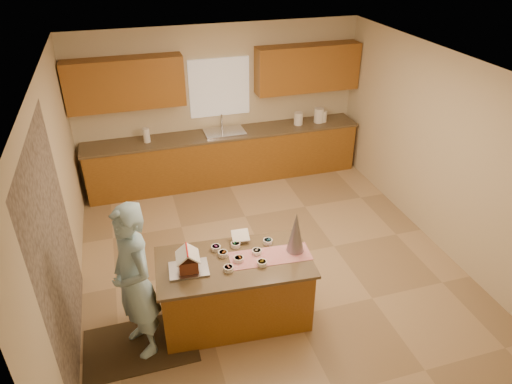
# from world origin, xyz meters

# --- Properties ---
(floor) EXTENTS (5.50, 5.50, 0.00)m
(floor) POSITION_xyz_m (0.00, 0.00, 0.00)
(floor) COLOR tan
(floor) RESTS_ON ground
(ceiling) EXTENTS (5.50, 5.50, 0.00)m
(ceiling) POSITION_xyz_m (0.00, 0.00, 2.70)
(ceiling) COLOR silver
(ceiling) RESTS_ON floor
(wall_back) EXTENTS (5.50, 5.50, 0.00)m
(wall_back) POSITION_xyz_m (0.00, 2.75, 1.35)
(wall_back) COLOR beige
(wall_back) RESTS_ON floor
(wall_front) EXTENTS (5.50, 5.50, 0.00)m
(wall_front) POSITION_xyz_m (0.00, -2.75, 1.35)
(wall_front) COLOR beige
(wall_front) RESTS_ON floor
(wall_left) EXTENTS (5.50, 5.50, 0.00)m
(wall_left) POSITION_xyz_m (-2.50, 0.00, 1.35)
(wall_left) COLOR beige
(wall_left) RESTS_ON floor
(wall_right) EXTENTS (5.50, 5.50, 0.00)m
(wall_right) POSITION_xyz_m (2.50, 0.00, 1.35)
(wall_right) COLOR beige
(wall_right) RESTS_ON floor
(stone_accent) EXTENTS (0.00, 2.50, 2.50)m
(stone_accent) POSITION_xyz_m (-2.48, -0.80, 1.25)
(stone_accent) COLOR gray
(stone_accent) RESTS_ON wall_left
(window_curtain) EXTENTS (1.05, 0.03, 1.00)m
(window_curtain) POSITION_xyz_m (0.00, 2.72, 1.65)
(window_curtain) COLOR white
(window_curtain) RESTS_ON wall_back
(back_counter_base) EXTENTS (4.80, 0.60, 0.88)m
(back_counter_base) POSITION_xyz_m (0.00, 2.45, 0.44)
(back_counter_base) COLOR brown
(back_counter_base) RESTS_ON floor
(back_counter_top) EXTENTS (4.85, 0.63, 0.04)m
(back_counter_top) POSITION_xyz_m (0.00, 2.45, 0.90)
(back_counter_top) COLOR brown
(back_counter_top) RESTS_ON back_counter_base
(upper_cabinet_left) EXTENTS (1.85, 0.35, 0.80)m
(upper_cabinet_left) POSITION_xyz_m (-1.55, 2.57, 1.90)
(upper_cabinet_left) COLOR #9C5121
(upper_cabinet_left) RESTS_ON wall_back
(upper_cabinet_right) EXTENTS (1.85, 0.35, 0.80)m
(upper_cabinet_right) POSITION_xyz_m (1.55, 2.57, 1.90)
(upper_cabinet_right) COLOR #9C5121
(upper_cabinet_right) RESTS_ON wall_back
(sink) EXTENTS (0.70, 0.45, 0.12)m
(sink) POSITION_xyz_m (0.00, 2.45, 0.89)
(sink) COLOR silver
(sink) RESTS_ON back_counter_top
(faucet) EXTENTS (0.03, 0.03, 0.28)m
(faucet) POSITION_xyz_m (0.00, 2.63, 1.06)
(faucet) COLOR silver
(faucet) RESTS_ON back_counter_top
(island_base) EXTENTS (1.72, 0.96, 0.81)m
(island_base) POSITION_xyz_m (-0.70, -0.94, 0.41)
(island_base) COLOR brown
(island_base) RESTS_ON floor
(island_top) EXTENTS (1.80, 1.03, 0.04)m
(island_top) POSITION_xyz_m (-0.70, -0.94, 0.83)
(island_top) COLOR brown
(island_top) RESTS_ON island_base
(table_runner) EXTENTS (0.94, 0.40, 0.01)m
(table_runner) POSITION_xyz_m (-0.28, -0.97, 0.85)
(table_runner) COLOR #B20C20
(table_runner) RESTS_ON island_top
(baking_tray) EXTENTS (0.45, 0.35, 0.02)m
(baking_tray) POSITION_xyz_m (-1.21, -0.95, 0.86)
(baking_tray) COLOR silver
(baking_tray) RESTS_ON island_top
(cookbook) EXTENTS (0.21, 0.17, 0.09)m
(cookbook) POSITION_xyz_m (-0.53, -0.60, 0.93)
(cookbook) COLOR white
(cookbook) RESTS_ON island_top
(tinsel_tree) EXTENTS (0.22, 0.22, 0.51)m
(tinsel_tree) POSITION_xyz_m (0.02, -0.95, 1.10)
(tinsel_tree) COLOR #AAAAB6
(tinsel_tree) RESTS_ON island_top
(rug) EXTENTS (1.23, 0.80, 0.01)m
(rug) POSITION_xyz_m (-1.83, -1.07, 0.01)
(rug) COLOR black
(rug) RESTS_ON floor
(boy) EXTENTS (0.65, 0.78, 1.82)m
(boy) POSITION_xyz_m (-1.78, -1.07, 0.92)
(boy) COLOR #A1D0E4
(boy) RESTS_ON rug
(canister_a) EXTENTS (0.16, 0.16, 0.22)m
(canister_a) POSITION_xyz_m (1.38, 2.45, 1.03)
(canister_a) COLOR white
(canister_a) RESTS_ON back_counter_top
(canister_b) EXTENTS (0.18, 0.18, 0.26)m
(canister_b) POSITION_xyz_m (1.78, 2.45, 1.05)
(canister_b) COLOR white
(canister_b) RESTS_ON back_counter_top
(canister_c) EXTENTS (0.14, 0.14, 0.20)m
(canister_c) POSITION_xyz_m (1.86, 2.45, 1.02)
(canister_c) COLOR white
(canister_c) RESTS_ON back_counter_top
(paper_towel) EXTENTS (0.11, 0.11, 0.24)m
(paper_towel) POSITION_xyz_m (-1.33, 2.45, 1.04)
(paper_towel) COLOR white
(paper_towel) RESTS_ON back_counter_top
(gingerbread_house) EXTENTS (0.27, 0.28, 0.26)m
(gingerbread_house) POSITION_xyz_m (-1.21, -0.95, 0.97)
(gingerbread_house) COLOR maroon
(gingerbread_house) RESTS_ON baking_tray
(candy_bowls) EXTENTS (0.72, 0.53, 0.05)m
(candy_bowls) POSITION_xyz_m (-0.60, -0.86, 0.87)
(candy_bowls) COLOR #F78475
(candy_bowls) RESTS_ON island_top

